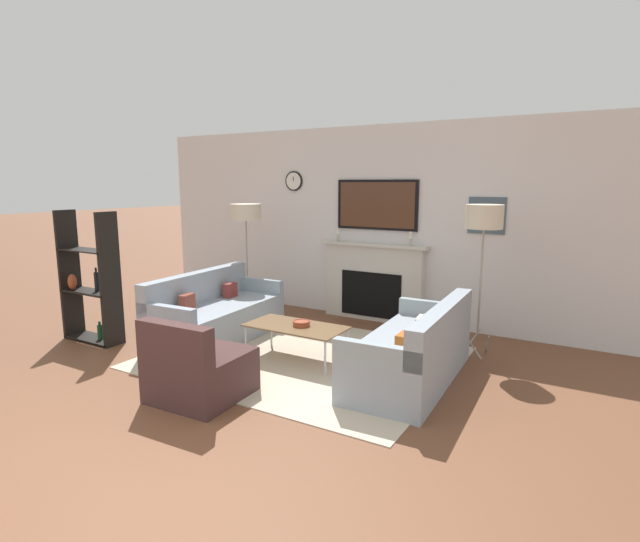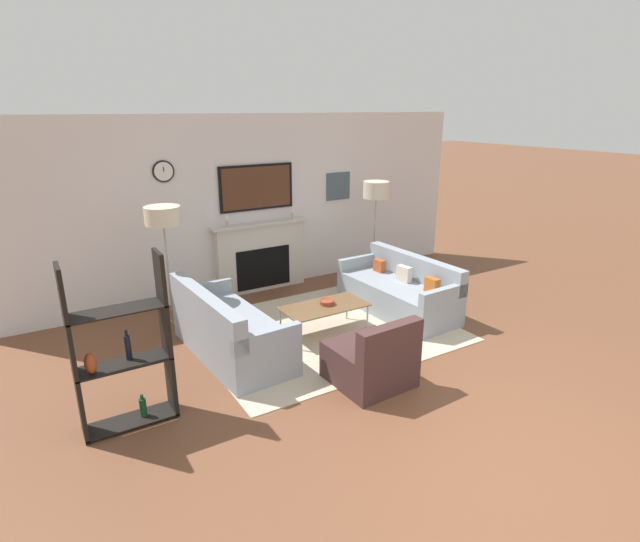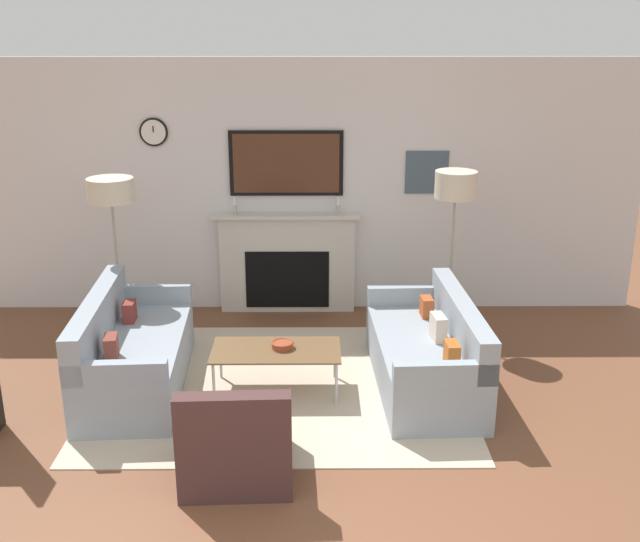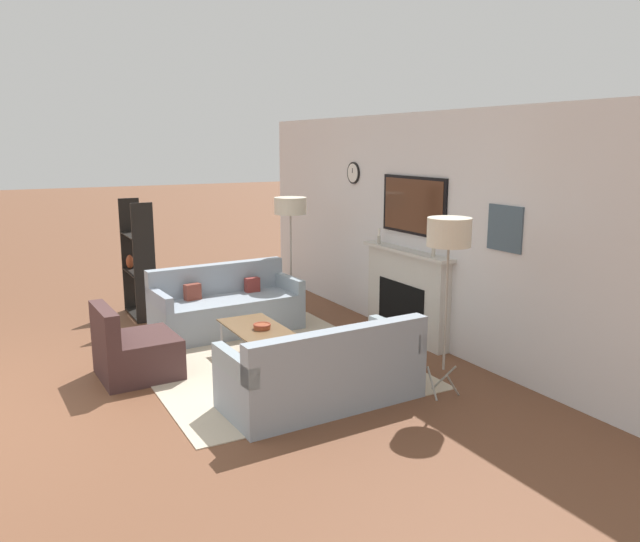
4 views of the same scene
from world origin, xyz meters
name	(u,v)px [view 2 (image 2 of 4)]	position (x,y,z in m)	size (l,w,h in m)	color
ground_plane	(513,463)	(0.00, 0.00, 0.00)	(60.00, 60.00, 0.00)	brown
fireplace_wall	(257,212)	(0.00, 4.93, 1.23)	(7.59, 0.28, 2.70)	silver
area_rug	(322,330)	(0.00, 2.99, 0.01)	(3.17, 2.60, 0.01)	beige
couch_left	(229,332)	(-1.28, 2.98, 0.30)	(0.88, 1.86, 0.83)	#929DA9
couch_right	(399,292)	(1.28, 2.99, 0.29)	(0.87, 1.84, 0.78)	#929DA9
armchair	(372,361)	(-0.24, 1.62, 0.26)	(0.79, 0.79, 0.77)	#452C2A
coffee_table	(324,308)	(-0.03, 2.89, 0.36)	(1.09, 0.56, 0.39)	brown
decorative_bowl	(327,302)	(0.02, 2.92, 0.42)	(0.19, 0.19, 0.06)	#994326
floor_lamp_left	(163,217)	(-1.64, 4.07, 1.49)	(0.44, 0.44, 1.64)	#9E998E
floor_lamp_right	(376,191)	(1.64, 4.07, 1.54)	(0.40, 0.40, 1.70)	#9E998E
shelf_unit	(121,352)	(-2.57, 2.20, 0.74)	(0.82, 0.28, 1.60)	black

